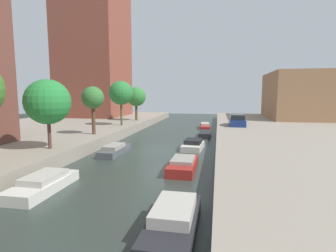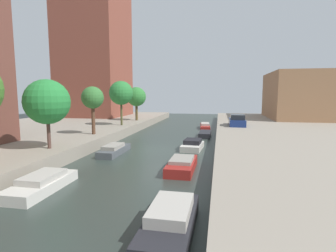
{
  "view_description": "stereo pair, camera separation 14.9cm",
  "coord_description": "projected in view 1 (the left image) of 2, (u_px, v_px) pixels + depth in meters",
  "views": [
    {
      "loc": [
        5.09,
        -21.97,
        4.88
      ],
      "look_at": [
        -0.78,
        8.99,
        1.0
      ],
      "focal_mm": 28.26,
      "sensor_mm": 36.0,
      "label": 1
    },
    {
      "loc": [
        5.23,
        -21.95,
        4.88
      ],
      "look_at": [
        -0.78,
        8.99,
        1.0
      ],
      "focal_mm": 28.26,
      "sensor_mm": 36.0,
      "label": 2
    }
  ],
  "objects": [
    {
      "name": "moored_boat_right_1",
      "position": [
        173.0,
        222.0,
        9.2
      ],
      "size": [
        1.63,
        4.33,
        1.05
      ],
      "color": "#232328",
      "rests_on": "ground_plane"
    },
    {
      "name": "moored_boat_right_2",
      "position": [
        183.0,
        165.0,
        16.89
      ],
      "size": [
        1.64,
        4.01,
        0.81
      ],
      "color": "maroon",
      "rests_on": "ground_plane"
    },
    {
      "name": "quay_left",
      "position": [
        7.0,
        139.0,
        25.68
      ],
      "size": [
        20.0,
        64.0,
        1.0
      ],
      "primitive_type": "cube",
      "color": "gray",
      "rests_on": "ground_plane"
    },
    {
      "name": "moored_boat_right_4",
      "position": [
        205.0,
        134.0,
        30.15
      ],
      "size": [
        1.28,
        3.62,
        0.56
      ],
      "color": "#232328",
      "rests_on": "ground_plane"
    },
    {
      "name": "moored_boat_right_5",
      "position": [
        205.0,
        126.0,
        37.34
      ],
      "size": [
        1.63,
        4.6,
        0.74
      ],
      "color": "maroon",
      "rests_on": "ground_plane"
    },
    {
      "name": "low_block_right",
      "position": [
        302.0,
        95.0,
        41.5
      ],
      "size": [
        10.0,
        13.38,
        7.17
      ],
      "primitive_type": "cube",
      "color": "#9E704C",
      "rests_on": "quay_right"
    },
    {
      "name": "apartment_tower_far",
      "position": [
        94.0,
        44.0,
        45.0
      ],
      "size": [
        10.0,
        10.51,
        24.49
      ],
      "primitive_type": "cube",
      "color": "brown",
      "rests_on": "quay_left"
    },
    {
      "name": "moored_boat_left_2",
      "position": [
        115.0,
        150.0,
        21.44
      ],
      "size": [
        1.35,
        4.15,
        0.8
      ],
      "color": "#4C5156",
      "rests_on": "ground_plane"
    },
    {
      "name": "ground_plane",
      "position": [
        158.0,
        150.0,
        22.96
      ],
      "size": [
        84.0,
        84.0,
        0.0
      ],
      "primitive_type": "plane",
      "color": "#2D3833"
    },
    {
      "name": "moored_boat_right_3",
      "position": [
        193.0,
        145.0,
        23.29
      ],
      "size": [
        1.85,
        3.38,
        0.87
      ],
      "color": "beige",
      "rests_on": "ground_plane"
    },
    {
      "name": "street_tree_4",
      "position": [
        121.0,
        93.0,
        32.17
      ],
      "size": [
        2.91,
        2.91,
        5.41
      ],
      "color": "#4C4B2B",
      "rests_on": "quay_left"
    },
    {
      "name": "street_tree_3",
      "position": [
        93.0,
        98.0,
        24.98
      ],
      "size": [
        2.11,
        2.11,
        4.56
      ],
      "color": "brown",
      "rests_on": "quay_left"
    },
    {
      "name": "street_tree_2",
      "position": [
        48.0,
        102.0,
        18.38
      ],
      "size": [
        3.14,
        3.14,
        4.88
      ],
      "color": "brown",
      "rests_on": "quay_left"
    },
    {
      "name": "moored_boat_left_1",
      "position": [
        43.0,
        184.0,
        13.32
      ],
      "size": [
        1.68,
        4.2,
        0.84
      ],
      "color": "beige",
      "rests_on": "ground_plane"
    },
    {
      "name": "street_tree_5",
      "position": [
        136.0,
        97.0,
        38.15
      ],
      "size": [
        2.77,
        2.77,
        4.82
      ],
      "color": "brown",
      "rests_on": "quay_left"
    },
    {
      "name": "parked_car",
      "position": [
        237.0,
        121.0,
        32.18
      ],
      "size": [
        1.85,
        4.08,
        1.38
      ],
      "color": "navy",
      "rests_on": "quay_right"
    }
  ]
}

